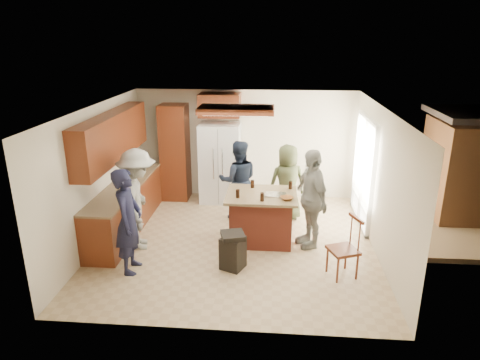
# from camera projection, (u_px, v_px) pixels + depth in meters

# --- Properties ---
(room_shell) EXTENTS (8.00, 5.20, 5.00)m
(room_shell) POSITION_uv_depth(u_px,v_px,m) (452.00, 177.00, 8.87)
(room_shell) COLOR tan
(room_shell) RESTS_ON ground
(person_front_left) EXTENTS (0.50, 0.66, 1.73)m
(person_front_left) POSITION_uv_depth(u_px,v_px,m) (128.00, 221.00, 6.75)
(person_front_left) COLOR #191A33
(person_front_left) RESTS_ON ground
(person_behind_left) EXTENTS (0.87, 0.61, 1.67)m
(person_behind_left) POSITION_uv_depth(u_px,v_px,m) (238.00, 181.00, 8.74)
(person_behind_left) COLOR #192233
(person_behind_left) RESTS_ON ground
(person_behind_right) EXTENTS (0.89, 0.71, 1.59)m
(person_behind_right) POSITION_uv_depth(u_px,v_px,m) (287.00, 183.00, 8.73)
(person_behind_right) COLOR #383E24
(person_behind_right) RESTS_ON ground
(person_side_right) EXTENTS (0.88, 1.19, 1.81)m
(person_side_right) POSITION_uv_depth(u_px,v_px,m) (311.00, 199.00, 7.58)
(person_side_right) COLOR gray
(person_side_right) RESTS_ON ground
(person_counter) EXTENTS (0.82, 1.28, 1.82)m
(person_counter) POSITION_uv_depth(u_px,v_px,m) (138.00, 199.00, 7.52)
(person_counter) COLOR gray
(person_counter) RESTS_ON ground
(left_cabinetry) EXTENTS (0.64, 3.00, 2.30)m
(left_cabinetry) POSITION_uv_depth(u_px,v_px,m) (121.00, 183.00, 8.19)
(left_cabinetry) COLOR maroon
(left_cabinetry) RESTS_ON ground
(back_wall_units) EXTENTS (1.80, 0.60, 2.45)m
(back_wall_units) POSITION_uv_depth(u_px,v_px,m) (186.00, 141.00, 9.68)
(back_wall_units) COLOR maroon
(back_wall_units) RESTS_ON ground
(refrigerator) EXTENTS (0.90, 0.76, 1.80)m
(refrigerator) POSITION_uv_depth(u_px,v_px,m) (220.00, 163.00, 9.70)
(refrigerator) COLOR white
(refrigerator) RESTS_ON ground
(kitchen_island) EXTENTS (1.28, 1.03, 0.93)m
(kitchen_island) POSITION_uv_depth(u_px,v_px,m) (261.00, 217.00, 7.88)
(kitchen_island) COLOR #973827
(kitchen_island) RESTS_ON ground
(island_items) EXTENTS (1.04, 0.74, 0.15)m
(island_items) POSITION_uv_depth(u_px,v_px,m) (273.00, 194.00, 7.61)
(island_items) COLOR silver
(island_items) RESTS_ON kitchen_island
(trash_bin) EXTENTS (0.45, 0.45, 0.63)m
(trash_bin) POSITION_uv_depth(u_px,v_px,m) (233.00, 250.00, 6.98)
(trash_bin) COLOR black
(trash_bin) RESTS_ON ground
(spindle_chair) EXTENTS (0.55, 0.55, 0.99)m
(spindle_chair) POSITION_uv_depth(u_px,v_px,m) (344.00, 250.00, 6.72)
(spindle_chair) COLOR maroon
(spindle_chair) RESTS_ON ground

